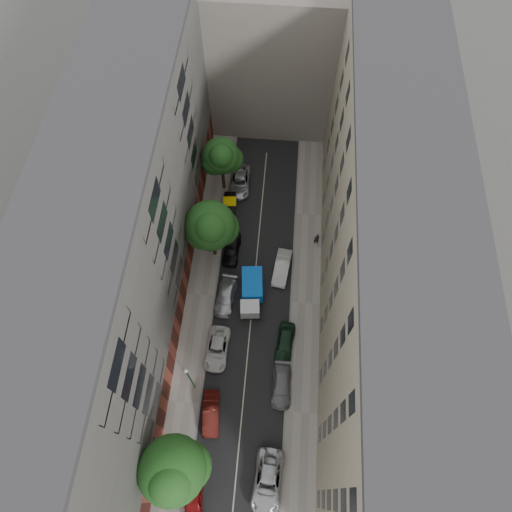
# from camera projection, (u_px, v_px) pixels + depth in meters

# --- Properties ---
(ground) EXTENTS (120.00, 120.00, 0.00)m
(ground) POSITION_uv_depth(u_px,v_px,m) (253.00, 299.00, 47.84)
(ground) COLOR #4C4C49
(ground) RESTS_ON ground
(road_surface) EXTENTS (8.00, 44.00, 0.02)m
(road_surface) POSITION_uv_depth(u_px,v_px,m) (253.00, 299.00, 47.83)
(road_surface) COLOR black
(road_surface) RESTS_ON ground
(sidewalk_left) EXTENTS (3.00, 44.00, 0.15)m
(sidewalk_left) POSITION_uv_depth(u_px,v_px,m) (201.00, 295.00, 47.99)
(sidewalk_left) COLOR gray
(sidewalk_left) RESTS_ON ground
(sidewalk_right) EXTENTS (3.00, 44.00, 0.15)m
(sidewalk_right) POSITION_uv_depth(u_px,v_px,m) (305.00, 303.00, 47.56)
(sidewalk_right) COLOR gray
(sidewalk_right) RESTS_ON ground
(building_left) EXTENTS (8.00, 44.00, 20.00)m
(building_left) POSITION_uv_depth(u_px,v_px,m) (126.00, 245.00, 39.42)
(building_left) COLOR #4D4A48
(building_left) RESTS_ON ground
(building_right) EXTENTS (8.00, 44.00, 20.00)m
(building_right) POSITION_uv_depth(u_px,v_px,m) (381.00, 264.00, 38.56)
(building_right) COLOR tan
(building_right) RESTS_ON ground
(building_endcap) EXTENTS (18.00, 12.00, 18.00)m
(building_endcap) POSITION_uv_depth(u_px,v_px,m) (273.00, 46.00, 52.87)
(building_endcap) COLOR slate
(building_endcap) RESTS_ON ground
(tarp_truck) EXTENTS (2.48, 5.29, 2.37)m
(tarp_truck) POSITION_uv_depth(u_px,v_px,m) (252.00, 292.00, 46.80)
(tarp_truck) COLOR black
(tarp_truck) RESTS_ON ground
(car_left_0) EXTENTS (2.15, 4.15, 1.35)m
(car_left_0) POSITION_uv_depth(u_px,v_px,m) (193.00, 501.00, 38.56)
(car_left_0) COLOR maroon
(car_left_0) RESTS_ON ground
(car_left_1) EXTENTS (1.85, 4.32, 1.38)m
(car_left_1) POSITION_uv_depth(u_px,v_px,m) (211.00, 413.00, 41.84)
(car_left_1) COLOR #4F140F
(car_left_1) RESTS_ON ground
(car_left_2) EXTENTS (2.30, 4.74, 1.30)m
(car_left_2) POSITION_uv_depth(u_px,v_px,m) (217.00, 349.00, 44.69)
(car_left_2) COLOR silver
(car_left_2) RESTS_ON ground
(car_left_3) EXTENTS (2.34, 4.75, 1.33)m
(car_left_3) POSITION_uv_depth(u_px,v_px,m) (226.00, 296.00, 47.27)
(car_left_3) COLOR #B2B1B6
(car_left_3) RESTS_ON ground
(car_left_4) EXTENTS (1.85, 4.29, 1.44)m
(car_left_4) POSITION_uv_depth(u_px,v_px,m) (232.00, 249.00, 49.82)
(car_left_4) COLOR black
(car_left_4) RESTS_ON ground
(car_left_5) EXTENTS (1.73, 3.99, 1.28)m
(car_left_5) POSITION_uv_depth(u_px,v_px,m) (230.00, 206.00, 52.52)
(car_left_5) COLOR black
(car_left_5) RESTS_ON ground
(car_left_6) EXTENTS (2.36, 5.05, 1.40)m
(car_left_6) POSITION_uv_depth(u_px,v_px,m) (240.00, 181.00, 54.11)
(car_left_6) COLOR #B1B1B6
(car_left_6) RESTS_ON ground
(car_right_0) EXTENTS (2.80, 5.50, 1.49)m
(car_right_0) POSITION_uv_depth(u_px,v_px,m) (268.00, 481.00, 39.18)
(car_right_0) COLOR silver
(car_right_0) RESTS_ON ground
(car_right_1) EXTENTS (1.88, 4.48, 1.29)m
(car_right_1) POSITION_uv_depth(u_px,v_px,m) (282.00, 386.00, 43.05)
(car_right_1) COLOR slate
(car_right_1) RESTS_ON ground
(car_right_2) EXTENTS (2.13, 4.36, 1.43)m
(car_right_2) POSITION_uv_depth(u_px,v_px,m) (285.00, 342.00, 44.93)
(car_right_2) COLOR black
(car_right_2) RESTS_ON ground
(car_right_3) EXTENTS (2.05, 4.54, 1.45)m
(car_right_3) POSITION_uv_depth(u_px,v_px,m) (282.00, 268.00, 48.76)
(car_right_3) COLOR silver
(car_right_3) RESTS_ON ground
(tree_near) EXTENTS (5.53, 5.29, 8.96)m
(tree_near) POSITION_uv_depth(u_px,v_px,m) (174.00, 472.00, 34.67)
(tree_near) COLOR #382619
(tree_near) RESTS_ON sidewalk_left
(tree_mid) EXTENTS (5.37, 5.11, 8.60)m
(tree_mid) POSITION_uv_depth(u_px,v_px,m) (211.00, 227.00, 45.10)
(tree_mid) COLOR #382619
(tree_mid) RESTS_ON sidewalk_left
(tree_far) EXTENTS (4.54, 4.14, 8.00)m
(tree_far) POSITION_uv_depth(u_px,v_px,m) (222.00, 158.00, 49.47)
(tree_far) COLOR #382619
(tree_far) RESTS_ON sidewalk_left
(lamp_post) EXTENTS (0.36, 0.36, 6.55)m
(lamp_post) POSITION_uv_depth(u_px,v_px,m) (190.00, 378.00, 39.90)
(lamp_post) COLOR #1C6228
(lamp_post) RESTS_ON sidewalk_left
(pedestrian) EXTENTS (0.71, 0.54, 1.75)m
(pedestrian) POSITION_uv_depth(u_px,v_px,m) (317.00, 239.00, 50.06)
(pedestrian) COLOR black
(pedestrian) RESTS_ON sidewalk_right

